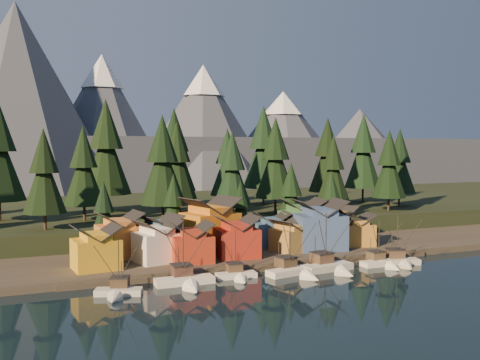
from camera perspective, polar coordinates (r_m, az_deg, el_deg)
name	(u,v)px	position (r m, az deg, el deg)	size (l,w,h in m)	color
ground	(302,289)	(95.89, 6.68, -11.48)	(500.00, 500.00, 0.00)	black
shore_strip	(222,246)	(131.21, -1.97, -7.06)	(400.00, 50.00, 1.50)	#352F27
hillside	(168,214)	(178.00, -7.67, -3.58)	(420.00, 100.00, 6.00)	black
dock	(263,267)	(110.03, 2.42, -9.24)	(80.00, 4.00, 1.00)	#4D4437
mountain_ridge	(100,145)	(297.20, -14.68, 3.59)	(560.00, 190.00, 90.00)	#4F5565
boat_0	(117,284)	(92.58, -12.94, -10.75)	(8.42, 8.97, 10.39)	beige
boat_1	(186,273)	(97.32, -5.75, -9.86)	(11.07, 12.03, 12.33)	white
boat_2	(237,268)	(101.78, -0.27, -9.41)	(8.11, 8.69, 10.08)	white
boat_3	(296,264)	(104.96, 6.01, -8.93)	(11.40, 12.05, 11.98)	white
boat_4	(332,260)	(108.99, 9.76, -8.36)	(11.28, 12.05, 12.88)	beige
boat_5	(383,257)	(115.99, 15.05, -7.90)	(8.76, 9.55, 10.70)	white
boat_6	(401,255)	(118.03, 16.75, -7.64)	(9.50, 10.08, 11.47)	beige
house_front_0	(96,246)	(106.29, -15.11, -6.84)	(9.17, 8.76, 8.38)	gold
house_front_1	(157,240)	(110.46, -8.84, -6.33)	(9.85, 9.60, 8.54)	white
house_front_2	(191,241)	(109.67, -5.25, -6.52)	(8.83, 8.89, 8.02)	#9E2C18
house_front_3	(237,235)	(113.81, -0.37, -5.93)	(9.31, 8.94, 8.79)	#A12719
house_front_4	(290,234)	(120.76, 5.40, -5.80)	(8.59, 9.01, 7.21)	olive
house_front_5	(319,223)	(123.88, 8.46, -4.59)	(12.46, 11.69, 11.30)	#375082
house_front_6	(356,229)	(130.54, 12.30, -5.10)	(9.08, 8.79, 7.51)	#B77E2F
house_back_0	(119,234)	(116.18, -12.74, -5.62)	(9.65, 9.34, 9.58)	#C57332
house_back_1	(161,234)	(116.66, -8.42, -5.75)	(9.44, 9.51, 8.75)	#34547C
house_back_2	(210,222)	(122.71, -3.21, -4.50)	(13.19, 12.51, 11.82)	#C4721B
house_back_3	(271,228)	(126.73, 3.38, -5.18)	(9.00, 8.31, 7.96)	#395C87
house_back_4	(302,220)	(131.02, 6.58, -4.25)	(11.79, 11.49, 10.81)	#3C6F3C
house_back_5	(338,222)	(138.23, 10.42, -4.41)	(8.93, 9.00, 8.40)	olive
tree_hill_2	(44,174)	(128.97, -20.17, 0.58)	(9.96, 9.96, 23.21)	#332319
tree_hill_3	(84,169)	(141.67, -16.34, 1.15)	(10.48, 10.48, 24.42)	#332319
tree_hill_4	(106,151)	(157.48, -14.08, 3.07)	(14.07, 14.07, 32.77)	#332319
tree_hill_5	(163,163)	(135.00, -8.26, 1.75)	(11.60, 11.60, 27.02)	#332319
tree_hill_6	(177,163)	(151.58, -6.74, 1.77)	(11.23, 11.23, 26.17)	#332319
tree_hill_7	(232,171)	(138.78, -0.83, 0.95)	(9.91, 9.91, 23.10)	#332319
tree_hill_8	(227,165)	(163.99, -1.35, 1.65)	(10.63, 10.63, 24.77)	#332319
tree_hill_9	(275,161)	(151.63, 3.81, 2.04)	(11.76, 11.76, 27.39)	#332319
tree_hill_10	(264,150)	(177.58, 2.53, 3.20)	(14.07, 14.07, 32.78)	#332319
tree_hill_11	(333,171)	(155.26, 9.92, 1.00)	(9.58, 9.58, 22.31)	#332319
tree_hill_12	(327,158)	(172.95, 9.32, 2.37)	(12.22, 12.22, 28.48)	#332319
tree_hill_13	(389,166)	(164.03, 15.61, 1.40)	(10.35, 10.35, 24.11)	#332319
tree_hill_14	(363,154)	(187.94, 13.01, 2.73)	(13.05, 13.05, 30.40)	#332319
tree_hill_15	(174,153)	(168.97, -7.03, 2.87)	(13.39, 13.39, 31.20)	#332319
tree_hill_17	(399,164)	(179.32, 16.65, 1.69)	(10.71, 10.71, 24.94)	#332319
tree_shore_0	(104,213)	(122.83, -14.31, -3.44)	(6.82, 6.82, 15.88)	#332319
tree_shore_1	(174,207)	(126.04, -7.09, -2.86)	(7.38, 7.38, 17.19)	#332319
tree_shore_2	(241,209)	(131.71, 0.06, -3.06)	(6.48, 6.48, 15.10)	#332319
tree_shore_3	(291,197)	(137.45, 5.46, -1.80)	(8.37, 8.37, 19.50)	#332319
tree_shore_4	(331,200)	(143.59, 9.69, -2.12)	(7.36, 7.36, 17.14)	#332319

